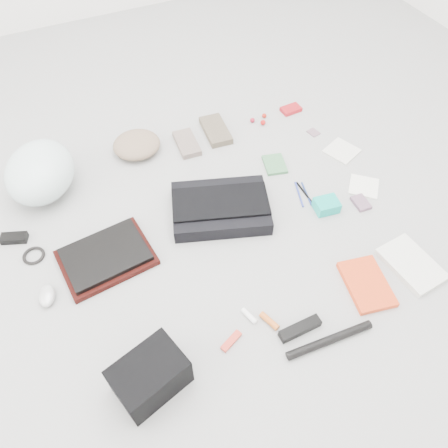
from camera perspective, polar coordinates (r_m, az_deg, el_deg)
name	(u,v)px	position (r m, az deg, el deg)	size (l,w,h in m)	color
ground_plane	(224,232)	(1.77, 0.00, -1.01)	(4.00, 4.00, 0.00)	gray
messenger_bag	(220,208)	(1.81, -0.46, 2.11)	(0.39, 0.28, 0.07)	black
bag_flap	(220,202)	(1.78, -0.47, 2.91)	(0.39, 0.18, 0.01)	black
laptop_sleeve	(106,258)	(1.75, -15.10, -4.28)	(0.34, 0.25, 0.02)	black
laptop	(105,255)	(1.73, -15.25, -3.87)	(0.30, 0.22, 0.02)	black
bike_helmet	(40,172)	(2.01, -22.90, 6.29)	(0.28, 0.35, 0.21)	white
beanie	(137,145)	(2.12, -11.34, 10.14)	(0.22, 0.21, 0.08)	#856D57
mitten_left	(187,143)	(2.13, -4.88, 10.45)	(0.09, 0.18, 0.03)	#79675E
mitten_right	(216,130)	(2.20, -1.10, 12.14)	(0.11, 0.21, 0.03)	brown
power_brick	(14,238)	(1.93, -25.72, -1.66)	(0.10, 0.05, 0.03)	black
cable_coil	(34,256)	(1.85, -23.60, -3.80)	(0.09, 0.09, 0.01)	black
mouse	(47,295)	(1.71, -22.11, -8.64)	(0.06, 0.10, 0.04)	#BABABA
camera_bag	(150,376)	(1.43, -9.65, -19.00)	(0.22, 0.15, 0.14)	black
multitool	(231,341)	(1.53, 0.94, -15.02)	(0.09, 0.02, 0.01)	red
toiletry_tube_white	(249,316)	(1.57, 3.29, -11.89)	(0.02, 0.02, 0.07)	white
toiletry_tube_orange	(269,321)	(1.56, 5.94, -12.48)	(0.02, 0.02, 0.08)	#C25B1F
u_lock	(300,329)	(1.56, 9.89, -13.30)	(0.15, 0.04, 0.03)	black
bike_pump	(330,340)	(1.56, 13.63, -14.50)	(0.03, 0.03, 0.32)	black
book_red	(367,284)	(1.71, 18.13, -7.47)	(0.15, 0.22, 0.02)	#F0451A
book_white	(411,264)	(1.81, 23.28, -4.86)	(0.16, 0.24, 0.02)	silver
notepad	(275,164)	(2.04, 6.63, 7.75)	(0.09, 0.13, 0.01)	#3E7347
pen_blue	(299,194)	(1.93, 9.79, 3.84)	(0.01, 0.01, 0.15)	#293797
pen_black	(305,194)	(1.94, 10.60, 3.89)	(0.01, 0.01, 0.15)	black
pen_navy	(307,194)	(1.94, 10.73, 3.92)	(0.01, 0.01, 0.14)	navy
accordion_wallet	(326,205)	(1.88, 13.23, 2.39)	(0.10, 0.08, 0.05)	#0FB5A1
card_deck	(361,203)	(1.95, 17.44, 2.66)	(0.06, 0.08, 0.02)	#77566C
napkin_top	(342,151)	(2.17, 15.13, 9.20)	(0.14, 0.14, 0.01)	silver
napkin_bottom	(364,186)	(2.03, 17.80, 4.70)	(0.12, 0.12, 0.01)	white
lollipop_a	(252,120)	(2.27, 3.73, 13.38)	(0.02, 0.02, 0.02)	maroon
lollipop_b	(263,122)	(2.26, 5.12, 13.08)	(0.03, 0.03, 0.03)	#B41110
lollipop_c	(264,116)	(2.30, 5.27, 13.91)	(0.02, 0.02, 0.02)	#A5180C
altoids_tin	(291,109)	(2.36, 8.73, 14.59)	(0.10, 0.06, 0.02)	#AC151D
stamp_sheet	(313,132)	(2.25, 11.61, 11.63)	(0.05, 0.06, 0.00)	slate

